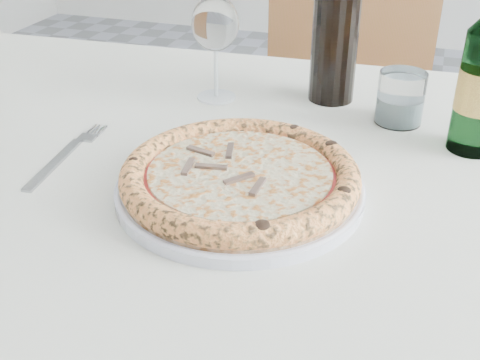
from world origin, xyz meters
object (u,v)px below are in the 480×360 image
Objects in this scene: tumbler at (400,101)px; pizza at (240,176)px; wine_glass at (215,26)px; wine_bottle at (336,22)px; plate at (240,188)px; chair_far at (340,101)px; dining_table at (261,211)px.

pizza is at bearing -120.19° from tumbler.
wine_glass is 0.19m from wine_bottle.
pizza is at bearing -120.00° from plate.
chair_far reaches higher than wine_glass.
dining_table is at bearing 90.00° from pizza.
wine_glass is (-0.14, 0.29, 0.10)m from pizza.
plate is 1.00× the size of wine_bottle.
dining_table is at bearing -101.01° from wine_bottle.
wine_bottle is (0.05, 0.25, 0.22)m from dining_table.
chair_far reaches higher than tumbler.
chair_far is at bearing 78.41° from wine_glass.
wine_bottle is at bearing 82.13° from plate.
tumbler is 0.26× the size of wine_bottle.
chair_far is at bearing 90.82° from pizza.
dining_table is 0.31m from wine_glass.
tumbler is at bearing -0.99° from wine_glass.
dining_table is 0.15m from pizza.
pizza is at bearing -90.00° from dining_table.
dining_table is 8.88× the size of wine_glass.
dining_table is 0.27m from tumbler.
wine_bottle is (0.18, 0.06, 0.01)m from wine_glass.
plate is (0.01, -0.89, 0.23)m from chair_far.
chair_far is at bearing 90.93° from dining_table.
plate is at bearing -64.71° from wine_glass.
chair_far is 3.18× the size of pizza.
chair_far is 0.92m from pizza.
dining_table is 0.33m from wine_bottle.
chair_far reaches higher than dining_table.
dining_table is at bearing -89.07° from chair_far.
pizza is (-0.00, -0.00, 0.02)m from plate.
wine_glass is at bearing 115.29° from pizza.
pizza is 3.65× the size of tumbler.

